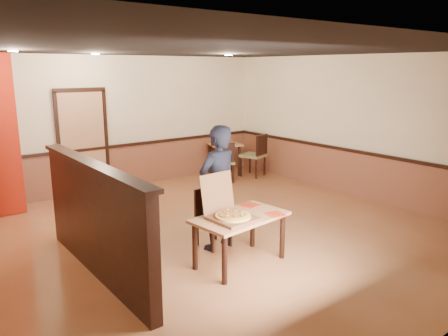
% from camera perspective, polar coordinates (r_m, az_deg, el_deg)
% --- Properties ---
extents(floor, '(7.00, 7.00, 0.00)m').
position_cam_1_polar(floor, '(6.94, -0.96, -8.55)').
color(floor, '#B97348').
rests_on(floor, ground).
extents(ceiling, '(7.00, 7.00, 0.00)m').
position_cam_1_polar(ceiling, '(6.46, -1.06, 15.23)').
color(ceiling, black).
rests_on(ceiling, wall_back).
extents(wall_back, '(7.00, 0.00, 7.00)m').
position_cam_1_polar(wall_back, '(9.57, -13.64, 5.73)').
color(wall_back, '#FFF0C7').
rests_on(wall_back, floor).
extents(wall_right, '(0.00, 7.00, 7.00)m').
position_cam_1_polar(wall_right, '(9.06, 17.15, 5.13)').
color(wall_right, '#FFF0C7').
rests_on(wall_right, floor).
extents(wainscot_back, '(7.00, 0.04, 0.90)m').
position_cam_1_polar(wainscot_back, '(9.70, -13.27, 0.14)').
color(wainscot_back, brown).
rests_on(wainscot_back, floor).
extents(chair_rail_back, '(7.00, 0.06, 0.06)m').
position_cam_1_polar(chair_rail_back, '(9.59, -13.37, 2.86)').
color(chair_rail_back, black).
rests_on(chair_rail_back, wall_back).
extents(wainscot_right, '(0.04, 7.00, 0.90)m').
position_cam_1_polar(wainscot_right, '(9.21, 16.65, -0.74)').
color(wainscot_right, brown).
rests_on(wainscot_right, floor).
extents(chair_rail_right, '(0.06, 7.00, 0.06)m').
position_cam_1_polar(chair_rail_right, '(9.09, 16.77, 2.12)').
color(chair_rail_right, black).
rests_on(chair_rail_right, wall_right).
extents(back_door, '(0.90, 0.06, 2.10)m').
position_cam_1_polar(back_door, '(9.29, -17.93, 3.07)').
color(back_door, tan).
rests_on(back_door, wall_back).
extents(booth_partition, '(0.20, 3.10, 1.44)m').
position_cam_1_polar(booth_partition, '(5.62, -16.44, -6.37)').
color(booth_partition, black).
rests_on(booth_partition, floor).
extents(spot_a, '(0.14, 0.14, 0.02)m').
position_cam_1_polar(spot_a, '(7.16, -25.85, 13.60)').
color(spot_a, beige).
rests_on(spot_a, ceiling).
extents(spot_b, '(0.14, 0.14, 0.02)m').
position_cam_1_polar(spot_b, '(8.27, -16.45, 14.09)').
color(spot_b, beige).
rests_on(spot_b, ceiling).
extents(spot_c, '(0.14, 0.14, 0.02)m').
position_cam_1_polar(spot_c, '(8.50, 0.57, 14.55)').
color(spot_c, beige).
rests_on(spot_c, ceiling).
extents(main_table, '(1.31, 0.84, 0.67)m').
position_cam_1_polar(main_table, '(5.74, 2.11, -7.25)').
color(main_table, tan).
rests_on(main_table, floor).
extents(diner_chair, '(0.45, 0.45, 0.85)m').
position_cam_1_polar(diner_chair, '(6.37, -1.66, -6.10)').
color(diner_chair, olive).
rests_on(diner_chair, floor).
extents(side_chair_left, '(0.62, 0.62, 0.93)m').
position_cam_1_polar(side_chair_left, '(9.83, -0.02, 1.01)').
color(side_chair_left, olive).
rests_on(side_chair_left, floor).
extents(side_chair_right, '(0.64, 0.64, 1.02)m').
position_cam_1_polar(side_chair_right, '(10.41, 4.19, 1.91)').
color(side_chair_right, olive).
rests_on(side_chair_right, floor).
extents(side_table, '(0.89, 0.89, 0.76)m').
position_cam_1_polar(side_table, '(10.57, 0.03, 2.30)').
color(side_table, tan).
rests_on(side_table, floor).
extents(diner, '(0.70, 0.50, 1.78)m').
position_cam_1_polar(diner, '(6.14, -0.81, -2.63)').
color(diner, black).
rests_on(diner, floor).
extents(pizza_box, '(0.56, 0.64, 0.55)m').
position_cam_1_polar(pizza_box, '(5.57, 0.79, -5.97)').
color(pizza_box, brown).
rests_on(pizza_box, main_table).
extents(pizza, '(0.59, 0.59, 0.03)m').
position_cam_1_polar(pizza, '(5.54, 1.19, -6.28)').
color(pizza, '#F1C457').
rests_on(pizza, pizza_box).
extents(napkin_near, '(0.25, 0.25, 0.01)m').
position_cam_1_polar(napkin_near, '(5.80, 6.75, -6.00)').
color(napkin_near, red).
rests_on(napkin_near, main_table).
extents(napkin_far, '(0.28, 0.28, 0.01)m').
position_cam_1_polar(napkin_far, '(6.14, 3.40, -4.84)').
color(napkin_far, red).
rests_on(napkin_far, main_table).
extents(condiment, '(0.06, 0.06, 0.16)m').
position_cam_1_polar(condiment, '(10.62, -0.42, 3.75)').
color(condiment, brown).
rests_on(condiment, side_table).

